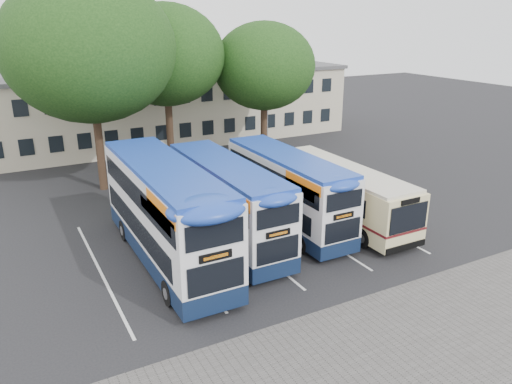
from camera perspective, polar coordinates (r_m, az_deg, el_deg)
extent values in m
plane|color=black|center=(23.11, 12.81, -8.13)|extent=(120.00, 120.00, 0.00)
cube|color=#595654|center=(18.85, 18.19, -15.52)|extent=(40.00, 6.00, 0.01)
cube|color=silver|center=(22.97, -17.34, -8.73)|extent=(0.12, 11.00, 0.01)
cube|color=silver|center=(23.70, -9.00, -7.12)|extent=(0.12, 11.00, 0.01)
cube|color=silver|center=(24.91, -1.38, -5.50)|extent=(0.12, 11.00, 0.01)
cube|color=silver|center=(26.53, 5.40, -3.97)|extent=(0.12, 11.00, 0.01)
cube|color=silver|center=(28.49, 11.29, -2.59)|extent=(0.12, 11.00, 0.01)
cube|color=#B4A891|center=(45.04, -9.97, 9.56)|extent=(32.00, 8.00, 6.00)
cube|color=#4C4C4F|center=(44.64, -10.20, 13.42)|extent=(32.40, 8.40, 0.30)
cube|color=black|center=(41.56, -8.07, 7.02)|extent=(30.00, 0.06, 1.20)
cube|color=black|center=(41.06, -8.25, 10.83)|extent=(30.00, 0.06, 1.20)
cylinder|color=gray|center=(40.86, 1.30, 10.98)|extent=(0.14, 0.14, 9.00)
cube|color=gray|center=(40.45, 1.35, 17.30)|extent=(0.12, 0.80, 0.12)
cube|color=gray|center=(40.10, 1.64, 17.21)|extent=(0.25, 0.50, 0.12)
cylinder|color=black|center=(32.75, -17.51, 5.65)|extent=(0.50, 0.50, 6.40)
ellipsoid|color=black|center=(31.98, -18.53, 15.27)|extent=(10.21, 10.21, 8.67)
cylinder|color=black|center=(36.45, -9.83, 7.19)|extent=(0.50, 0.50, 5.90)
ellipsoid|color=black|center=(35.74, -10.31, 15.16)|extent=(8.11, 8.11, 6.90)
cylinder|color=black|center=(38.28, 0.90, 7.52)|extent=(0.50, 0.50, 5.20)
ellipsoid|color=black|center=(37.62, 0.94, 14.20)|extent=(7.50, 7.50, 6.37)
cube|color=#0F1D39|center=(22.96, -10.04, -6.10)|extent=(2.58, 10.85, 0.83)
cube|color=silver|center=(22.17, -10.34, -1.40)|extent=(2.58, 10.85, 3.20)
cube|color=#1B3EA6|center=(21.65, -10.60, 2.69)|extent=(2.53, 10.63, 0.31)
cube|color=black|center=(22.77, -10.45, -3.22)|extent=(2.62, 9.61, 1.03)
cube|color=black|center=(21.93, -10.45, 0.37)|extent=(2.62, 10.23, 0.93)
cube|color=orange|center=(19.03, -3.46, -0.49)|extent=(0.02, 3.31, 0.57)
cube|color=black|center=(17.51, -4.63, -7.34)|extent=(1.24, 0.06, 0.31)
cylinder|color=black|center=(25.56, -14.77, -4.25)|extent=(0.31, 1.03, 1.03)
cylinder|color=black|center=(26.11, -9.80, -3.35)|extent=(0.31, 1.03, 1.03)
cylinder|color=black|center=(19.73, -9.89, -11.29)|extent=(0.31, 1.03, 1.03)
cylinder|color=black|center=(20.45, -3.60, -9.85)|extent=(0.31, 1.03, 1.03)
cube|color=#B5100C|center=(23.49, -8.41, 1.77)|extent=(0.02, 4.13, 0.88)
cube|color=#0F1D39|center=(24.54, -3.28, -4.29)|extent=(2.29, 9.62, 0.73)
cube|color=silver|center=(23.88, -3.36, -0.37)|extent=(2.29, 9.62, 2.84)
cube|color=#1B3EA6|center=(23.43, -3.43, 3.01)|extent=(2.24, 9.43, 0.27)
cube|color=black|center=(24.39, -3.60, -1.89)|extent=(2.33, 8.52, 0.92)
cube|color=black|center=(23.67, -3.39, 1.09)|extent=(2.33, 9.07, 0.82)
cube|color=orange|center=(21.38, 2.98, 0.49)|extent=(0.02, 2.93, 0.50)
cube|color=black|center=(19.94, 2.56, -4.77)|extent=(1.10, 0.06, 0.27)
cylinder|color=black|center=(26.64, -7.85, -2.91)|extent=(0.27, 0.92, 0.92)
cylinder|color=black|center=(27.36, -3.79, -2.15)|extent=(0.27, 0.92, 0.92)
cylinder|color=black|center=(21.65, -2.19, -8.23)|extent=(0.27, 0.92, 0.92)
cylinder|color=black|center=(22.52, 2.58, -7.08)|extent=(0.27, 0.92, 0.92)
cube|color=#0F1D39|center=(26.32, 3.52, -2.65)|extent=(2.23, 9.35, 0.71)
cube|color=silver|center=(25.72, 3.60, 0.94)|extent=(2.23, 9.35, 2.76)
cube|color=#1B3EA6|center=(25.30, 3.66, 4.00)|extent=(2.18, 9.16, 0.27)
cube|color=black|center=(26.18, 3.26, -0.47)|extent=(2.27, 8.28, 0.89)
cube|color=black|center=(25.53, 3.63, 2.26)|extent=(2.27, 8.82, 0.80)
cube|color=orange|center=(23.61, 9.90, 1.81)|extent=(0.02, 2.85, 0.49)
cube|color=black|center=(22.14, 9.99, -2.70)|extent=(1.07, 0.06, 0.27)
cylinder|color=black|center=(28.13, -1.14, -1.52)|extent=(0.27, 0.89, 0.89)
cylinder|color=black|center=(29.04, 2.40, -0.85)|extent=(0.27, 0.89, 0.89)
cylinder|color=black|center=(23.53, 5.34, -5.96)|extent=(0.27, 0.89, 0.89)
cylinder|color=black|center=(24.61, 9.28, -4.96)|extent=(0.27, 0.89, 0.89)
cube|color=beige|center=(27.18, 9.66, -0.06)|extent=(2.48, 9.92, 2.53)
cube|color=beige|center=(26.77, 9.82, 2.59)|extent=(2.38, 9.53, 0.20)
cube|color=black|center=(27.41, 9.09, 1.08)|extent=(2.52, 7.94, 0.89)
cube|color=#561115|center=(27.32, 9.61, -0.89)|extent=(2.51, 9.94, 0.12)
cube|color=black|center=(23.61, 17.05, -2.88)|extent=(2.18, 0.06, 1.29)
cylinder|color=black|center=(24.50, 12.23, -5.15)|extent=(0.30, 0.99, 0.99)
cylinder|color=black|center=(25.92, 16.04, -4.09)|extent=(0.30, 0.99, 0.99)
cylinder|color=black|center=(29.20, 4.26, -0.66)|extent=(0.30, 0.99, 0.99)
cylinder|color=black|center=(30.40, 7.83, 0.03)|extent=(0.30, 0.99, 0.99)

